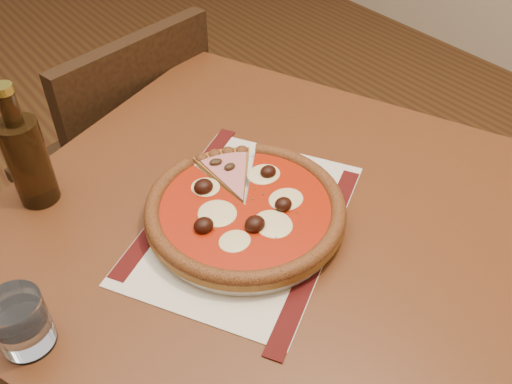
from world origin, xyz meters
The scene contains 8 objects.
table centered at (0.41, -1.00, 0.65)m, with size 1.04×1.04×0.75m.
chair_far centered at (0.43, -0.41, 0.48)m, with size 0.47×0.47×0.84m.
placemat centered at (0.38, -0.99, 0.75)m, with size 0.38×0.27×0.00m, color silver.
plate centered at (0.38, -0.99, 0.76)m, with size 0.29×0.29×0.02m, color white.
pizza centered at (0.38, -0.99, 0.78)m, with size 0.30×0.30×0.04m.
ham_slice centered at (0.43, -0.91, 0.78)m, with size 0.09×0.14×0.02m.
water_glass centered at (0.04, -1.00, 0.79)m, with size 0.07×0.07×0.08m, color white.
bottle centered at (0.15, -0.75, 0.83)m, with size 0.06×0.06×0.21m.
Camera 1 is at (0.03, -1.47, 1.34)m, focal length 38.00 mm.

